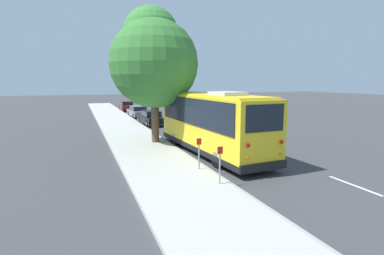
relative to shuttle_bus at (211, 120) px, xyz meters
name	(u,v)px	position (x,y,z in m)	size (l,w,h in m)	color
ground_plane	(205,151)	(0.77, 0.05, -1.88)	(160.00, 160.00, 0.00)	#3D3D3F
sidewalk_slab	(149,154)	(0.77, 3.39, -1.81)	(80.00, 3.57, 0.15)	#B2AFA8
curb_strip	(181,151)	(0.77, 1.53, -1.81)	(80.00, 0.14, 0.15)	#9D9A94
shuttle_bus	(211,120)	(0.00, 0.00, 0.00)	(9.66, 3.10, 3.50)	yellow
parked_sedan_black	(151,118)	(12.22, 0.58, -1.27)	(4.50, 1.87, 1.31)	black
parked_sedan_gray	(138,112)	(18.91, 0.52, -1.30)	(4.65, 1.89, 1.26)	slate
parked_sedan_maroon	(127,106)	(26.56, 0.61, -1.26)	(4.64, 1.82, 1.33)	maroon
street_tree	(153,57)	(3.74, 2.30, 3.60)	(5.51, 5.51, 8.54)	brown
sign_post_near	(220,165)	(-5.10, 1.96, -0.99)	(0.06, 0.22, 1.44)	gray
sign_post_far	(199,153)	(-3.01, 1.96, -1.02)	(0.06, 0.22, 1.38)	gray
lane_stripe_behind	(354,185)	(-6.76, -3.03, -1.88)	(2.40, 0.14, 0.01)	silver
lane_stripe_mid	(265,152)	(-0.76, -3.03, -1.88)	(2.40, 0.14, 0.01)	silver
lane_stripe_ahead	(219,135)	(5.24, -3.03, -1.88)	(2.40, 0.14, 0.01)	silver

